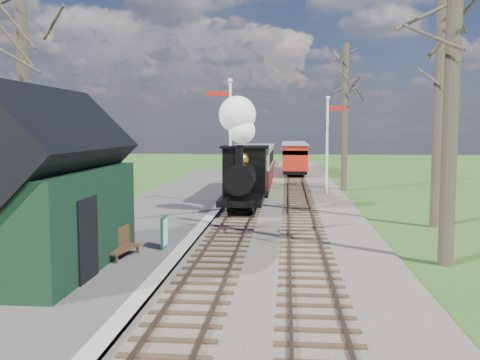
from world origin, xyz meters
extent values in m
plane|color=#2A551A|center=(0.00, 0.00, 0.00)|extent=(140.00, 140.00, 0.00)
ellipsoid|color=#385B23|center=(-25.00, 60.00, -14.76)|extent=(57.60, 36.00, 16.20)
ellipsoid|color=#385B23|center=(10.00, 65.00, -18.04)|extent=(70.40, 44.00, 19.80)
ellipsoid|color=#385B23|center=(-8.00, 70.00, -16.40)|extent=(64.00, 40.00, 18.00)
cube|color=brown|center=(1.30, 22.00, 0.05)|extent=(8.00, 60.00, 0.10)
cube|color=brown|center=(-0.50, 22.00, 0.14)|extent=(0.07, 60.00, 0.12)
cube|color=brown|center=(0.50, 22.00, 0.14)|extent=(0.07, 60.00, 0.12)
cube|color=#38281C|center=(0.00, 22.00, 0.10)|extent=(1.60, 60.00, 0.09)
cube|color=brown|center=(2.10, 22.00, 0.14)|extent=(0.07, 60.00, 0.12)
cube|color=brown|center=(3.10, 22.00, 0.14)|extent=(0.07, 60.00, 0.12)
cube|color=#38281C|center=(2.60, 22.00, 0.10)|extent=(1.60, 60.00, 0.09)
cube|color=#474442|center=(-3.50, 14.00, 0.10)|extent=(5.00, 44.00, 0.20)
cube|color=#B2AD9E|center=(-1.20, 14.00, 0.10)|extent=(0.40, 44.00, 0.21)
cube|color=black|center=(-4.30, 4.00, 1.50)|extent=(3.00, 6.00, 2.60)
cube|color=black|center=(-4.30, 4.00, 3.35)|extent=(3.25, 6.30, 3.25)
cube|color=black|center=(-2.78, 3.00, 1.20)|extent=(0.06, 1.20, 2.00)
cylinder|color=silver|center=(-0.70, 16.00, 3.00)|extent=(0.14, 0.14, 6.00)
sphere|color=silver|center=(-0.70, 16.00, 6.10)|extent=(0.24, 0.24, 0.24)
cube|color=#B7140F|center=(-1.25, 16.00, 5.50)|extent=(1.10, 0.08, 0.22)
cube|color=black|center=(-0.70, 16.00, 4.40)|extent=(0.18, 0.06, 0.30)
cylinder|color=silver|center=(4.30, 22.00, 2.75)|extent=(0.14, 0.14, 5.50)
sphere|color=silver|center=(4.30, 22.00, 5.60)|extent=(0.24, 0.24, 0.24)
cube|color=#B7140F|center=(4.85, 22.00, 5.00)|extent=(1.10, 0.08, 0.22)
cube|color=black|center=(4.30, 22.00, 3.90)|extent=(0.18, 0.06, 0.30)
cylinder|color=#382D23|center=(-7.30, 9.00, 5.50)|extent=(0.41, 0.41, 11.00)
cylinder|color=#382D23|center=(6.50, 6.00, 6.00)|extent=(0.42, 0.42, 12.00)
cylinder|color=#382D23|center=(7.80, 12.00, 5.00)|extent=(0.40, 0.40, 10.00)
cylinder|color=#382D23|center=(5.50, 24.00, 4.50)|extent=(0.39, 0.39, 9.00)
cube|color=slate|center=(0.30, 36.00, 0.75)|extent=(12.60, 0.02, 0.01)
cube|color=slate|center=(0.30, 36.00, 0.45)|extent=(12.60, 0.02, 0.02)
cylinder|color=slate|center=(0.30, 36.00, 0.50)|extent=(0.08, 0.08, 1.00)
cube|color=black|center=(0.00, 14.80, 0.70)|extent=(1.90, 4.46, 0.28)
cylinder|color=black|center=(0.00, 14.13, 1.71)|extent=(1.23, 2.90, 1.23)
cube|color=black|center=(0.00, 16.13, 1.82)|extent=(2.01, 1.78, 2.23)
cylinder|color=black|center=(0.00, 13.01, 2.71)|extent=(0.31, 0.31, 0.89)
sphere|color=#B08233|center=(0.00, 14.46, 2.49)|extent=(0.58, 0.58, 0.58)
sphere|color=white|center=(0.10, 13.01, 3.77)|extent=(1.12, 1.12, 1.12)
sphere|color=white|center=(-0.10, 13.12, 4.44)|extent=(1.56, 1.56, 1.56)
cylinder|color=black|center=(-0.50, 13.46, 0.56)|extent=(0.11, 0.71, 0.71)
cylinder|color=black|center=(0.50, 13.46, 0.56)|extent=(0.11, 0.71, 0.71)
cube|color=black|center=(0.00, 20.80, 0.59)|extent=(2.12, 7.81, 0.33)
cube|color=#521412|center=(0.00, 20.80, 1.26)|extent=(2.23, 7.81, 1.00)
cube|color=beige|center=(0.00, 20.80, 2.26)|extent=(2.23, 7.81, 1.00)
cube|color=slate|center=(0.00, 20.80, 2.82)|extent=(2.34, 8.03, 0.13)
cube|color=black|center=(2.60, 33.34, 0.54)|extent=(1.82, 4.80, 0.29)
cube|color=#A51B0D|center=(2.60, 33.34, 1.11)|extent=(1.92, 4.80, 0.86)
cube|color=beige|center=(2.60, 33.34, 1.98)|extent=(1.92, 4.80, 0.86)
cube|color=slate|center=(2.60, 33.34, 2.46)|extent=(2.02, 4.99, 0.12)
cube|color=black|center=(2.60, 38.84, 0.54)|extent=(1.82, 4.80, 0.29)
cube|color=#A51B0D|center=(2.60, 38.84, 1.11)|extent=(1.92, 4.80, 0.86)
cube|color=beige|center=(2.60, 38.84, 1.98)|extent=(1.92, 4.80, 0.86)
cube|color=slate|center=(2.60, 38.84, 2.46)|extent=(2.02, 4.99, 0.12)
cube|color=#0F4733|center=(-1.75, 6.55, 0.69)|extent=(0.09, 0.67, 0.98)
cube|color=silver|center=(-1.70, 6.56, 0.69)|extent=(0.03, 0.58, 0.80)
cube|color=#402916|center=(-2.65, 5.27, 0.44)|extent=(0.70, 1.52, 0.06)
cube|color=#402916|center=(-2.84, 5.30, 0.72)|extent=(0.34, 1.44, 0.63)
cube|color=#402916|center=(-2.50, 4.64, 0.30)|extent=(0.06, 0.06, 0.21)
cube|color=#402916|center=(-2.81, 5.89, 0.30)|extent=(0.06, 0.06, 0.21)
imported|color=black|center=(-2.94, 3.04, 0.83)|extent=(0.42, 0.52, 1.25)
camera|label=1|loc=(2.00, -9.32, 3.87)|focal=40.00mm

